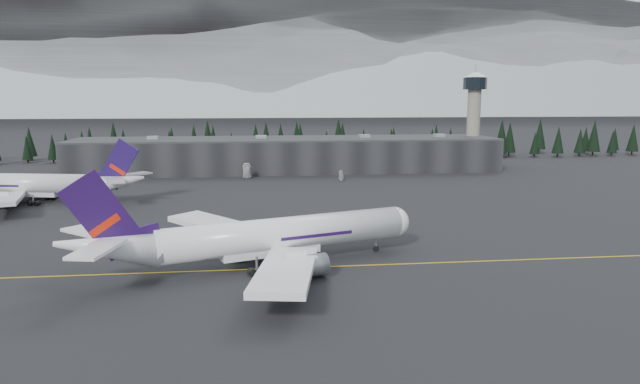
{
  "coord_description": "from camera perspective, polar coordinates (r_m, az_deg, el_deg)",
  "views": [
    {
      "loc": [
        -13.56,
        -92.99,
        27.94
      ],
      "look_at": [
        0.0,
        20.0,
        9.0
      ],
      "focal_mm": 32.0,
      "sensor_mm": 36.0,
      "label": 1
    }
  ],
  "objects": [
    {
      "name": "ground",
      "position": [
        98.04,
        1.4,
        -7.11
      ],
      "size": [
        1400.0,
        1400.0,
        0.0
      ],
      "primitive_type": "plane",
      "color": "black",
      "rests_on": "ground"
    },
    {
      "name": "taxiline",
      "position": [
        96.14,
        1.58,
        -7.44
      ],
      "size": [
        400.0,
        0.4,
        0.02
      ],
      "primitive_type": "cube",
      "color": "gold",
      "rests_on": "ground"
    },
    {
      "name": "terminal",
      "position": [
        219.48,
        -3.27,
        3.78
      ],
      "size": [
        160.0,
        30.0,
        12.6
      ],
      "color": "black",
      "rests_on": "ground"
    },
    {
      "name": "control_tower",
      "position": [
        238.12,
        15.14,
        8.04
      ],
      "size": [
        10.0,
        10.0,
        37.7
      ],
      "color": "gray",
      "rests_on": "ground"
    },
    {
      "name": "treeline",
      "position": [
        256.17,
        -3.8,
        4.85
      ],
      "size": [
        360.0,
        20.0,
        15.0
      ],
      "primitive_type": "cube",
      "color": "black",
      "rests_on": "ground"
    },
    {
      "name": "mountain_ridge",
      "position": [
        1093.43,
        -6.19,
        7.93
      ],
      "size": [
        4400.0,
        900.0,
        420.0
      ],
      "primitive_type": null,
      "color": "white",
      "rests_on": "ground"
    },
    {
      "name": "jet_main",
      "position": [
        95.03,
        -6.49,
        -4.57
      ],
      "size": [
        58.91,
        53.06,
        17.8
      ],
      "rotation": [
        0.0,
        0.0,
        0.32
      ],
      "color": "white",
      "rests_on": "ground"
    },
    {
      "name": "jet_parked",
      "position": [
        170.01,
        -26.46,
        0.67
      ],
      "size": [
        58.72,
        53.65,
        17.47
      ],
      "rotation": [
        0.0,
        0.0,
        2.93
      ],
      "color": "silver",
      "rests_on": "ground"
    },
    {
      "name": "gse_vehicle_a",
      "position": [
        199.71,
        -7.34,
        1.55
      ],
      "size": [
        3.68,
        5.93,
        1.53
      ],
      "primitive_type": "imported",
      "rotation": [
        0.0,
        0.0,
        0.22
      ],
      "color": "silver",
      "rests_on": "ground"
    },
    {
      "name": "gse_vehicle_b",
      "position": [
        192.47,
        2.15,
        1.29
      ],
      "size": [
        4.01,
        3.01,
        1.27
      ],
      "primitive_type": "imported",
      "rotation": [
        0.0,
        0.0,
        -1.11
      ],
      "color": "silver",
      "rests_on": "ground"
    }
  ]
}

